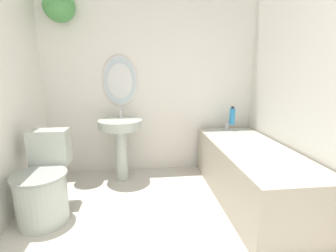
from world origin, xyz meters
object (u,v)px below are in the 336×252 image
object	(u,v)px
shampoo_bottle	(232,116)
toilet	(44,186)
pedestal_sink	(121,134)
bathtub	(251,172)

from	to	relation	value
shampoo_bottle	toilet	bearing A→B (deg)	-157.98
pedestal_sink	shampoo_bottle	size ratio (longest dim) A/B	3.75
pedestal_sink	shampoo_bottle	bearing A→B (deg)	4.22
pedestal_sink	bathtub	bearing A→B (deg)	-24.39
bathtub	shampoo_bottle	bearing A→B (deg)	85.97
pedestal_sink	shampoo_bottle	world-z (taller)	shampoo_bottle
toilet	pedestal_sink	xyz separation A→B (m)	(0.62, 0.71, 0.26)
bathtub	shampoo_bottle	xyz separation A→B (m)	(0.05, 0.70, 0.44)
toilet	pedestal_sink	distance (m)	0.98
bathtub	shampoo_bottle	size ratio (longest dim) A/B	7.55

